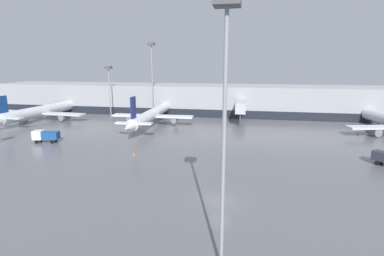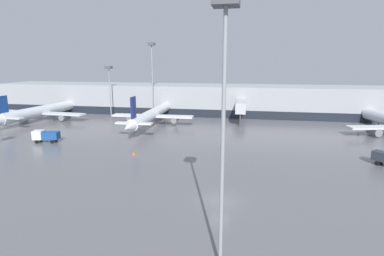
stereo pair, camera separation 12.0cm
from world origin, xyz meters
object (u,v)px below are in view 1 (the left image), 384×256
at_px(service_truck_1, 46,135).
at_px(traffic_cone_1, 358,134).
at_px(parked_jet_0, 152,114).
at_px(parked_jet_2, 41,111).
at_px(apron_light_mast_5, 226,64).
at_px(apron_light_mast_4, 109,76).
at_px(apron_light_mast_1, 152,60).
at_px(traffic_cone_2, 134,153).

distance_m(service_truck_1, traffic_cone_1, 67.37).
relative_size(parked_jet_0, parked_jet_2, 1.05).
bearing_deg(parked_jet_0, apron_light_mast_5, -157.90).
height_order(parked_jet_0, apron_light_mast_4, apron_light_mast_4).
relative_size(service_truck_1, apron_light_mast_5, 0.26).
xyz_separation_m(parked_jet_2, service_truck_1, (16.91, -21.61, -1.07)).
height_order(parked_jet_2, apron_light_mast_4, apron_light_mast_4).
height_order(parked_jet_0, service_truck_1, parked_jet_0).
distance_m(apron_light_mast_1, apron_light_mast_5, 68.50).
height_order(parked_jet_2, apron_light_mast_5, apron_light_mast_5).
bearing_deg(apron_light_mast_5, parked_jet_0, 113.16).
distance_m(parked_jet_2, apron_light_mast_4, 21.17).
distance_m(traffic_cone_1, apron_light_mast_5, 58.77).
relative_size(parked_jet_2, traffic_cone_1, 58.48).
xyz_separation_m(apron_light_mast_1, apron_light_mast_5, (25.77, -63.46, -0.82)).
xyz_separation_m(parked_jet_0, service_truck_1, (-16.17, -20.25, -1.49)).
height_order(parked_jet_0, apron_light_mast_1, apron_light_mast_1).
relative_size(parked_jet_2, traffic_cone_2, 61.25).
bearing_deg(apron_light_mast_4, apron_light_mast_5, -58.14).
bearing_deg(traffic_cone_2, parked_jet_0, 100.25).
bearing_deg(apron_light_mast_5, traffic_cone_2, 123.37).
height_order(service_truck_1, apron_light_mast_5, apron_light_mast_5).
bearing_deg(parked_jet_2, apron_light_mast_4, -59.45).
bearing_deg(traffic_cone_2, traffic_cone_1, 27.83).
height_order(traffic_cone_1, apron_light_mast_5, apron_light_mast_5).
bearing_deg(service_truck_1, apron_light_mast_1, -124.07).
xyz_separation_m(service_truck_1, apron_light_mast_5, (38.45, -31.84, 14.33)).
distance_m(parked_jet_0, apron_light_mast_1, 18.11).
relative_size(parked_jet_0, traffic_cone_2, 64.57).
xyz_separation_m(parked_jet_2, apron_light_mast_4, (16.88, 8.48, 9.56)).
height_order(parked_jet_0, apron_light_mast_5, apron_light_mast_5).
relative_size(parked_jet_2, apron_light_mast_4, 2.43).
height_order(parked_jet_2, traffic_cone_2, parked_jet_2).
bearing_deg(apron_light_mast_5, traffic_cone_1, 62.29).
relative_size(traffic_cone_2, apron_light_mast_5, 0.03).
distance_m(parked_jet_2, apron_light_mast_1, 34.27).
distance_m(apron_light_mast_4, apron_light_mast_5, 73.01).
height_order(service_truck_1, traffic_cone_2, service_truck_1).
bearing_deg(traffic_cone_1, apron_light_mast_1, 165.72).
distance_m(parked_jet_2, service_truck_1, 27.47).
xyz_separation_m(service_truck_1, traffic_cone_1, (64.81, 18.35, -1.16)).
bearing_deg(service_truck_1, traffic_cone_2, 154.41).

